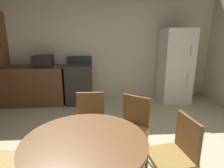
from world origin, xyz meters
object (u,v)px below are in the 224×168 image
chair_north (90,120)px  oven_range (79,84)px  dining_table (86,156)px  refrigerator (175,66)px  chair_east (176,152)px  chair_northeast (132,126)px  microwave (43,61)px

chair_north → oven_range: bearing=-170.1°
oven_range → dining_table: oven_range is taller
refrigerator → chair_east: bearing=-111.3°
dining_table → chair_northeast: bearing=52.6°
oven_range → microwave: (-0.80, -0.00, 0.56)m
chair_east → refrigerator: bearing=-119.5°
microwave → chair_northeast: microwave is taller
dining_table → chair_northeast: size_ratio=1.27×
dining_table → chair_northeast: 0.91m
chair_northeast → chair_north: (-0.54, 0.19, 0.00)m
refrigerator → microwave: refrigerator is taller
dining_table → chair_east: size_ratio=1.27×
microwave → chair_northeast: 2.85m
dining_table → chair_north: 0.91m
dining_table → chair_north: bearing=89.5°
chair_east → chair_northeast: size_ratio=1.00×
dining_table → chair_east: chair_east is taller
microwave → dining_table: size_ratio=0.40×
microwave → dining_table: bearing=-69.1°
microwave → chair_north: bearing=-61.0°
microwave → chair_east: bearing=-54.4°
oven_range → dining_table: 2.98m
refrigerator → chair_east: (-1.08, -2.78, -0.38)m
oven_range → chair_northeast: oven_range is taller
dining_table → refrigerator: bearing=55.7°
oven_range → chair_east: bearing=-66.6°
refrigerator → chair_east: 3.00m
microwave → dining_table: microwave is taller
chair_north → dining_table: bearing=0.0°
refrigerator → dining_table: 3.53m
chair_north → chair_northeast: bearing=71.6°
refrigerator → chair_northeast: (-1.43, -2.19, -0.38)m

